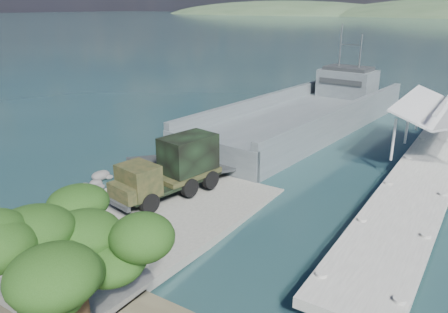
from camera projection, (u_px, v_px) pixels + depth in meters
ground at (152, 217)px, 26.48m from camera, size 1400.00×1400.00×0.00m
boat_ramp at (141, 220)px, 25.60m from camera, size 10.00×18.00×0.50m
shoreline_rocks at (89, 192)px, 30.04m from camera, size 3.20×5.60×0.90m
pier at (437, 148)px, 34.23m from camera, size 6.40×44.00×6.10m
landing_craft at (303, 120)px, 45.25m from camera, size 12.34×37.40×10.93m
military_truck at (173, 168)px, 28.02m from camera, size 3.79×8.12×3.63m
soldier at (147, 186)px, 27.42m from camera, size 0.78×0.65×1.84m
overhang_tree at (76, 246)px, 14.31m from camera, size 6.49×5.98×5.90m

